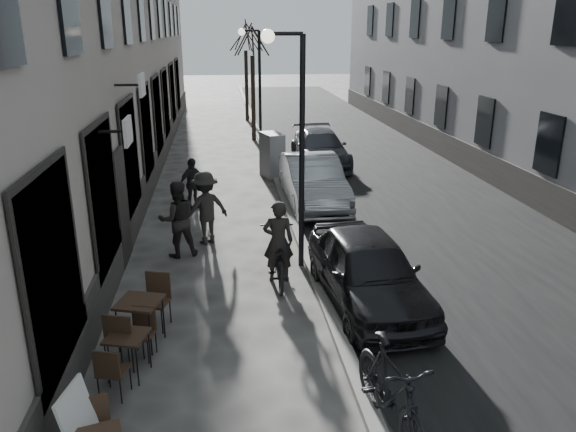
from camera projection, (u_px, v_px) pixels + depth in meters
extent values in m
cube|color=black|center=(360.00, 161.00, 22.57)|extent=(7.30, 60.00, 0.00)
cube|color=slate|center=(270.00, 162.00, 22.13)|extent=(0.25, 60.00, 0.12)
cylinder|color=black|center=(302.00, 157.00, 11.93)|extent=(0.12, 0.12, 5.00)
cylinder|color=black|center=(285.00, 34.00, 11.09)|extent=(0.70, 0.08, 0.08)
sphere|color=#FFF2CC|center=(268.00, 36.00, 11.06)|extent=(0.28, 0.28, 0.28)
cylinder|color=black|center=(260.00, 94.00, 23.21)|extent=(0.12, 0.12, 5.00)
cylinder|color=black|center=(250.00, 30.00, 22.38)|extent=(0.70, 0.08, 0.08)
sphere|color=#FFF2CC|center=(241.00, 32.00, 22.35)|extent=(0.28, 0.28, 0.28)
cylinder|color=black|center=(253.00, 99.00, 26.20)|extent=(0.20, 0.20, 3.90)
cylinder|color=black|center=(247.00, 86.00, 31.84)|extent=(0.20, 0.20, 3.90)
cube|color=#312116|center=(127.00, 336.00, 8.48)|extent=(0.71, 0.71, 0.04)
cylinder|color=black|center=(107.00, 364.00, 8.40)|extent=(0.02, 0.02, 0.67)
cylinder|color=black|center=(137.00, 367.00, 8.33)|extent=(0.02, 0.02, 0.67)
cylinder|color=black|center=(120.00, 347.00, 8.85)|extent=(0.02, 0.02, 0.67)
cylinder|color=black|center=(150.00, 349.00, 8.78)|extent=(0.02, 0.02, 0.67)
cube|color=#312116|center=(139.00, 302.00, 9.27)|extent=(0.84, 0.84, 0.04)
cylinder|color=black|center=(118.00, 331.00, 9.18)|extent=(0.03, 0.03, 0.79)
cylinder|color=black|center=(150.00, 334.00, 9.09)|extent=(0.03, 0.03, 0.79)
cylinder|color=black|center=(133.00, 315.00, 9.71)|extent=(0.03, 0.03, 0.79)
cylinder|color=black|center=(164.00, 317.00, 9.62)|extent=(0.03, 0.03, 0.79)
cube|color=silver|center=(82.00, 429.00, 6.67)|extent=(0.41, 0.70, 1.10)
cube|color=slate|center=(272.00, 156.00, 19.89)|extent=(0.86, 1.19, 1.60)
imported|color=black|center=(278.00, 257.00, 11.80)|extent=(0.81, 2.08, 1.08)
imported|color=black|center=(278.00, 241.00, 11.69)|extent=(0.66, 0.45, 1.76)
imported|color=black|center=(177.00, 219.00, 12.97)|extent=(1.02, 0.88, 1.81)
imported|color=black|center=(206.00, 208.00, 13.76)|extent=(1.35, 1.12, 1.82)
imported|color=black|center=(192.00, 183.00, 16.51)|extent=(0.92, 0.85, 1.51)
imported|color=black|center=(368.00, 270.00, 10.72)|extent=(1.95, 4.26, 1.42)
imported|color=#9B9EA3|center=(313.00, 181.00, 16.83)|extent=(1.65, 4.51, 1.48)
imported|color=#363940|center=(320.00, 148.00, 21.73)|extent=(1.88, 4.61, 1.34)
imported|color=black|center=(391.00, 393.00, 7.22)|extent=(0.89, 2.22, 1.30)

